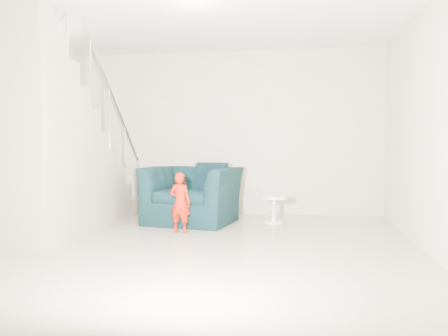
{
  "coord_description": "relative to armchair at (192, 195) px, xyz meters",
  "views": [
    {
      "loc": [
        1.11,
        -5.07,
        1.18
      ],
      "look_at": [
        0.15,
        1.2,
        0.85
      ],
      "focal_mm": 38.0,
      "sensor_mm": 36.0,
      "label": 1
    }
  ],
  "objects": [
    {
      "name": "throw",
      "position": [
        -0.54,
        0.06,
        0.11
      ],
      "size": [
        0.05,
        0.51,
        0.58
      ],
      "primitive_type": "cube",
      "color": "black",
      "rests_on": "armchair"
    },
    {
      "name": "side_table",
      "position": [
        1.2,
        0.13,
        -0.14
      ],
      "size": [
        0.4,
        0.4,
        0.4
      ],
      "color": "white",
      "rests_on": "floor"
    },
    {
      "name": "back_wall",
      "position": [
        0.42,
        0.96,
        0.94
      ],
      "size": [
        5.0,
        0.0,
        5.0
      ],
      "primitive_type": "plane",
      "rotation": [
        1.57,
        0.0,
        0.0
      ],
      "color": "#BBAD98",
      "rests_on": "floor"
    },
    {
      "name": "toddler",
      "position": [
        0.02,
        -0.82,
        -0.01
      ],
      "size": [
        0.33,
        0.25,
        0.8
      ],
      "primitive_type": "imported",
      "rotation": [
        0.0,
        0.0,
        2.93
      ],
      "color": "#AF2205",
      "rests_on": "floor"
    },
    {
      "name": "ceiling",
      "position": [
        0.42,
        -1.79,
        2.29
      ],
      "size": [
        5.5,
        5.5,
        0.0
      ],
      "primitive_type": "plane",
      "rotation": [
        3.14,
        0.0,
        0.0
      ],
      "color": "silver",
      "rests_on": "back_wall"
    },
    {
      "name": "cushion",
      "position": [
        0.27,
        0.21,
        0.24
      ],
      "size": [
        0.48,
        0.23,
        0.47
      ],
      "primitive_type": "cube",
      "rotation": [
        0.21,
        0.0,
        0.0
      ],
      "color": "black",
      "rests_on": "armchair"
    },
    {
      "name": "right_wall",
      "position": [
        2.92,
        -1.79,
        0.94
      ],
      "size": [
        0.0,
        5.5,
        5.5
      ],
      "primitive_type": "plane",
      "rotation": [
        1.57,
        0.0,
        -1.57
      ],
      "color": "#BBAD98",
      "rests_on": "floor"
    },
    {
      "name": "staircase",
      "position": [
        -1.58,
        -1.24,
        0.53
      ],
      "size": [
        1.02,
        3.03,
        3.62
      ],
      "color": "#ADA089",
      "rests_on": "floor"
    },
    {
      "name": "floor",
      "position": [
        0.42,
        -1.79,
        -0.41
      ],
      "size": [
        5.5,
        5.5,
        0.0
      ],
      "primitive_type": "plane",
      "color": "gray",
      "rests_on": "ground"
    },
    {
      "name": "phone",
      "position": [
        0.11,
        -0.86,
        0.28
      ],
      "size": [
        0.04,
        0.05,
        0.1
      ],
      "primitive_type": "cube",
      "rotation": [
        0.0,
        0.0,
        -0.33
      ],
      "color": "black",
      "rests_on": "toddler"
    },
    {
      "name": "front_wall",
      "position": [
        0.42,
        -4.54,
        0.94
      ],
      "size": [
        5.0,
        0.0,
        5.0
      ],
      "primitive_type": "plane",
      "rotation": [
        -1.57,
        0.0,
        0.0
      ],
      "color": "#BBAD98",
      "rests_on": "floor"
    },
    {
      "name": "armchair",
      "position": [
        0.0,
        0.0,
        0.0
      ],
      "size": [
        1.46,
        1.33,
        0.83
      ],
      "primitive_type": "imported",
      "rotation": [
        0.0,
        0.0,
        -0.18
      ],
      "color": "black",
      "rests_on": "floor"
    }
  ]
}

